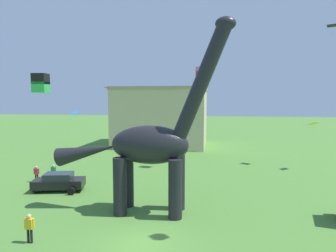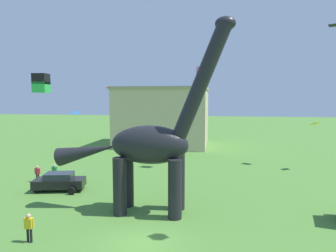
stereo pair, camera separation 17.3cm
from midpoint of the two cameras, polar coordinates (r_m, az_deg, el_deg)
name	(u,v)px [view 1 (the left image)]	position (r m, az deg, el deg)	size (l,w,h in m)	color
ground_plane	(141,243)	(17.60, -5.41, -21.34)	(240.00, 240.00, 0.00)	#4C7F33
dinosaur_sculpture	(149,145)	(20.45, -3.93, -3.60)	(12.51, 2.65, 13.08)	black
parked_sedan_left	(59,182)	(27.53, -20.37, -9.95)	(4.49, 2.68, 1.55)	black
person_strolling_adult	(53,171)	(31.11, -21.24, -7.99)	(0.58, 0.25, 1.54)	#2D3347
person_photographer	(29,225)	(18.73, -25.27, -16.85)	(0.61, 0.27, 1.62)	black
person_far_spectator	(36,172)	(31.02, -24.04, -8.12)	(0.58, 0.26, 1.55)	black
kite_high_left	(332,26)	(40.17, 28.85, 16.49)	(1.36, 1.24, 1.36)	black
kite_near_high	(200,72)	(33.54, 6.08, 10.24)	(1.03, 1.03, 1.14)	pink
kite_trailing	(107,87)	(41.75, -11.74, 7.25)	(0.72, 0.92, 1.08)	red
kite_mid_right	(75,113)	(30.17, -17.56, 2.43)	(0.73, 0.57, 0.21)	#287AE5
kite_near_low	(314,123)	(36.31, 26.00, 0.44)	(1.38, 1.31, 1.49)	yellow
kite_mid_left	(41,83)	(24.00, -23.40, 7.56)	(1.07, 1.07, 1.39)	black
background_building_block	(162,116)	(50.45, -1.28, 1.87)	(14.94, 12.02, 9.74)	#CCB78E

